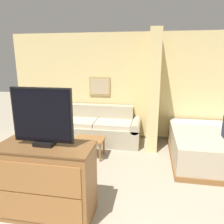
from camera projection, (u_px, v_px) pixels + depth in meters
wall_back at (143, 87)px, 5.39m from camera, size 6.71×0.16×2.60m
wall_partition_pillar at (154, 91)px, 4.86m from camera, size 0.24×0.90×2.60m
couch at (97, 129)px, 5.36m from camera, size 2.14×0.84×0.86m
coffee_table at (89, 141)px, 4.50m from camera, size 0.63×0.43×0.40m
side_table at (49, 121)px, 5.54m from camera, size 0.45×0.45×0.53m
table_lamp at (48, 107)px, 5.45m from camera, size 0.32×0.32×0.42m
tv_dresser at (48, 181)px, 2.80m from camera, size 1.20×0.54×0.98m
tv at (42, 118)px, 2.59m from camera, size 0.75×0.16×0.72m
bed at (214, 146)px, 4.37m from camera, size 1.67×1.93×0.58m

